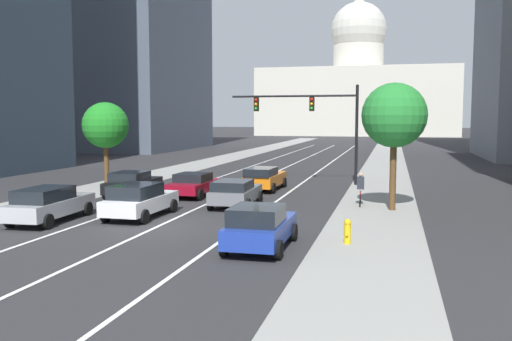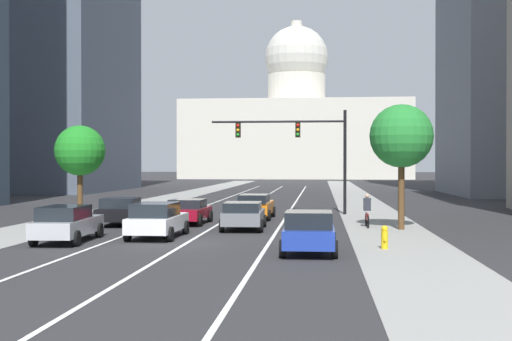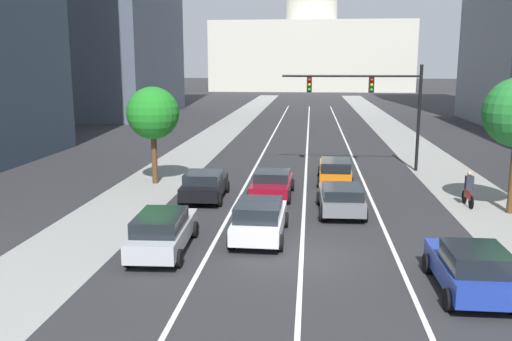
{
  "view_description": "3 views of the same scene",
  "coord_description": "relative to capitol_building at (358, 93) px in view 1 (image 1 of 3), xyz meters",
  "views": [
    {
      "loc": [
        9.43,
        -20.64,
        4.52
      ],
      "look_at": [
        -0.23,
        17.84,
        0.69
      ],
      "focal_mm": 38.42,
      "sensor_mm": 36.0,
      "label": 1
    },
    {
      "loc": [
        5.47,
        -27.31,
        3.27
      ],
      "look_at": [
        0.87,
        20.96,
        2.78
      ],
      "focal_mm": 47.6,
      "sensor_mm": 36.0,
      "label": 2
    },
    {
      "loc": [
        0.22,
        -18.45,
        6.77
      ],
      "look_at": [
        -2.54,
        9.04,
        1.32
      ],
      "focal_mm": 38.07,
      "sensor_mm": 36.0,
      "label": 3
    }
  ],
  "objects": [
    {
      "name": "car_silver",
      "position": [
        -5.04,
        -127.26,
        -10.24
      ],
      "size": [
        2.11,
        4.84,
        1.53
      ],
      "rotation": [
        0.0,
        0.0,
        1.62
      ],
      "color": "#B2B5BA",
      "rests_on": "ground"
    },
    {
      "name": "car_crimson",
      "position": [
        -1.68,
        -118.45,
        -10.33
      ],
      "size": [
        2.21,
        4.22,
        1.35
      ],
      "rotation": [
        0.0,
        0.0,
        1.54
      ],
      "color": "maroon",
      "rests_on": "ground"
    },
    {
      "name": "car_white",
      "position": [
        -1.69,
        -125.37,
        -10.22
      ],
      "size": [
        2.11,
        4.48,
        1.57
      ],
      "rotation": [
        0.0,
        0.0,
        1.55
      ],
      "color": "silver",
      "rests_on": "ground"
    },
    {
      "name": "office_tower_far_left",
      "position": [
        -28.69,
        -74.68,
        9.43
      ],
      "size": [
        19.58,
        24.27,
        40.87
      ],
      "color": "#4C5666",
      "rests_on": "ground"
    },
    {
      "name": "ground_plane",
      "position": [
        0.0,
        -87.26,
        -11.04
      ],
      "size": [
        400.0,
        400.0,
        0.0
      ],
      "primitive_type": "plane",
      "color": "#2B2B2D"
    },
    {
      "name": "lane_stripe_left",
      "position": [
        -3.37,
        -102.26,
        -11.03
      ],
      "size": [
        0.16,
        90.0,
        0.01
      ],
      "primitive_type": "cube",
      "color": "white",
      "rests_on": "ground"
    },
    {
      "name": "street_tree_near_right",
      "position": [
        9.45,
        -120.51,
        -6.43
      ],
      "size": [
        3.14,
        3.14,
        6.22
      ],
      "color": "#51381E",
      "rests_on": "ground"
    },
    {
      "name": "sidewalk_left",
      "position": [
        -8.72,
        -92.26,
        -11.03
      ],
      "size": [
        3.97,
        130.0,
        0.01
      ],
      "primitive_type": "cube",
      "color": "gray",
      "rests_on": "ground"
    },
    {
      "name": "street_tree_mid_left",
      "position": [
        -8.61,
        -115.95,
        -7.02
      ],
      "size": [
        2.95,
        2.95,
        5.53
      ],
      "color": "#51381E",
      "rests_on": "ground"
    },
    {
      "name": "car_black",
      "position": [
        -5.05,
        -119.38,
        -10.28
      ],
      "size": [
        2.21,
        4.37,
        1.47
      ],
      "rotation": [
        0.0,
        0.0,
        1.6
      ],
      "color": "black",
      "rests_on": "ground"
    },
    {
      "name": "car_gray",
      "position": [
        1.69,
        -121.41,
        -10.29
      ],
      "size": [
        2.18,
        4.22,
        1.4
      ],
      "rotation": [
        0.0,
        0.0,
        1.6
      ],
      "color": "slate",
      "rests_on": "ground"
    },
    {
      "name": "fire_hydrant",
      "position": [
        7.91,
        -128.34,
        -10.57
      ],
      "size": [
        0.26,
        0.35,
        0.91
      ],
      "color": "yellow",
      "rests_on": "ground"
    },
    {
      "name": "lane_stripe_right",
      "position": [
        3.37,
        -102.26,
        -11.03
      ],
      "size": [
        0.16,
        90.0,
        0.01
      ],
      "primitive_type": "cube",
      "color": "white",
      "rests_on": "ground"
    },
    {
      "name": "traffic_signal_mast",
      "position": [
        4.25,
        -110.65,
        -6.3
      ],
      "size": [
        8.76,
        0.39,
        6.72
      ],
      "color": "black",
      "rests_on": "ground"
    },
    {
      "name": "car_orange",
      "position": [
        1.68,
        -114.9,
        -10.25
      ],
      "size": [
        2.03,
        4.61,
        1.5
      ],
      "rotation": [
        0.0,
        0.0,
        1.55
      ],
      "color": "orange",
      "rests_on": "ground"
    },
    {
      "name": "cyclist",
      "position": [
        7.85,
        -119.45,
        -10.19
      ],
      "size": [
        0.37,
        1.7,
        1.72
      ],
      "rotation": [
        0.0,
        0.0,
        1.61
      ],
      "color": "black",
      "rests_on": "ground"
    },
    {
      "name": "lane_stripe_center",
      "position": [
        0.0,
        -102.26,
        -11.03
      ],
      "size": [
        0.16,
        90.0,
        0.01
      ],
      "primitive_type": "cube",
      "color": "white",
      "rests_on": "ground"
    },
    {
      "name": "car_blue",
      "position": [
        5.05,
        -129.9,
        -10.24
      ],
      "size": [
        2.03,
        4.13,
        1.57
      ],
      "rotation": [
        0.0,
        0.0,
        1.58
      ],
      "color": "#1E389E",
      "rests_on": "ground"
    },
    {
      "name": "sidewalk_right",
      "position": [
        8.72,
        -92.26,
        -11.03
      ],
      "size": [
        3.97,
        130.0,
        0.01
      ],
      "primitive_type": "cube",
      "color": "gray",
      "rests_on": "ground"
    },
    {
      "name": "capitol_building",
      "position": [
        0.0,
        0.0,
        0.0
      ],
      "size": [
        49.55,
        27.52,
        35.66
      ],
      "color": "beige",
      "rests_on": "ground"
    }
  ]
}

